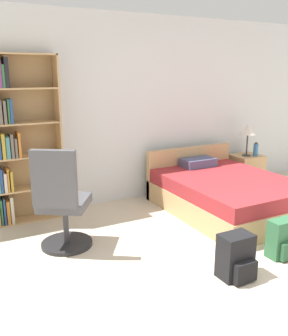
# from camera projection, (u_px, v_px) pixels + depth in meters

# --- Properties ---
(wall_back) EXTENTS (9.00, 0.06, 2.60)m
(wall_back) POSITION_uv_depth(u_px,v_px,m) (147.00, 109.00, 5.42)
(wall_back) COLOR silver
(wall_back) RESTS_ON ground_plane
(bookshelf) EXTENTS (0.83, 0.26, 2.04)m
(bookshelf) POSITION_uv_depth(u_px,v_px,m) (16.00, 139.00, 4.49)
(bookshelf) COLOR tan
(bookshelf) RESTS_ON ground_plane
(bed) EXTENTS (1.46, 1.90, 0.72)m
(bed) POSITION_uv_depth(u_px,v_px,m) (225.00, 193.00, 5.04)
(bed) COLOR tan
(bed) RESTS_ON ground_plane
(office_chair) EXTENTS (0.69, 0.72, 1.12)m
(office_chair) POSITION_uv_depth(u_px,v_px,m) (62.00, 205.00, 3.85)
(office_chair) COLOR #232326
(office_chair) RESTS_ON ground_plane
(nightstand) EXTENTS (0.47, 0.45, 0.51)m
(nightstand) POSITION_uv_depth(u_px,v_px,m) (246.00, 170.00, 6.15)
(nightstand) COLOR tan
(nightstand) RESTS_ON ground_plane
(table_lamp) EXTENTS (0.26, 0.26, 0.52)m
(table_lamp) POSITION_uv_depth(u_px,v_px,m) (248.00, 130.00, 5.93)
(table_lamp) COLOR #333333
(table_lamp) RESTS_ON nightstand
(water_bottle) EXTENTS (0.07, 0.07, 0.22)m
(water_bottle) POSITION_uv_depth(u_px,v_px,m) (256.00, 150.00, 6.01)
(water_bottle) COLOR teal
(water_bottle) RESTS_ON nightstand
(backpack_green) EXTENTS (0.31, 0.22, 0.40)m
(backpack_green) POSITION_uv_depth(u_px,v_px,m) (283.00, 239.00, 3.78)
(backpack_green) COLOR #2D603D
(backpack_green) RESTS_ON ground_plane
(backpack_black) EXTENTS (0.30, 0.28, 0.42)m
(backpack_black) POSITION_uv_depth(u_px,v_px,m) (236.00, 257.00, 3.39)
(backpack_black) COLOR black
(backpack_black) RESTS_ON ground_plane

